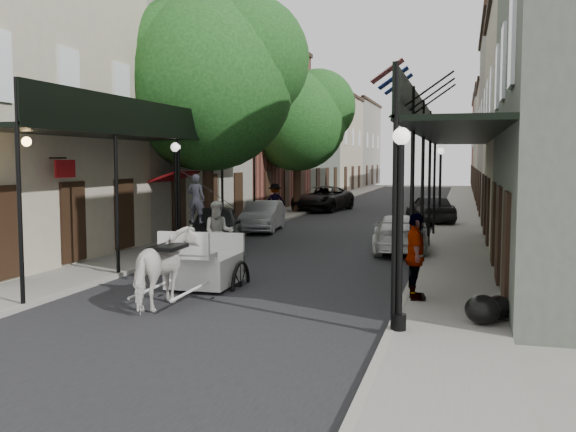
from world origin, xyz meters
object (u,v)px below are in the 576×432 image
Objects in this scene: car_right_near at (400,233)px; car_right_far at (430,209)px; lamppost_right_far at (440,185)px; car_left_far at (323,199)px; lamppost_right_near at (400,226)px; pedestrian_walking at (218,232)px; pedestrian_sidewalk_left at (275,201)px; car_left_mid at (263,216)px; tree_far at (303,117)px; lamppost_left at (176,196)px; carriage at (211,241)px; horse at (166,268)px; car_left_near at (216,227)px; pedestrian_sidewalk_right at (416,257)px; tree_near at (218,77)px.

car_right_far reaches higher than car_right_near.
lamppost_right_far is 0.65× the size of car_left_far.
pedestrian_walking is (-6.27, 6.91, -1.06)m from lamppost_right_near.
lamppost_right_far is 2.00× the size of pedestrian_sidewalk_left.
tree_far is at bearing 86.63° from car_left_mid.
lamppost_right_near is 1.00× the size of lamppost_right_far.
carriage is at bearing -55.14° from lamppost_left.
pedestrian_walking reaches higher than horse.
tree_far reaches higher than lamppost_left.
car_right_far is (7.67, 13.74, -1.28)m from lamppost_left.
car_right_far is at bearing 39.85° from car_left_near.
car_right_far is (7.17, 11.47, -0.02)m from car_left_near.
car_left_mid is (-2.54, 15.00, -0.18)m from horse.
horse is at bearing 169.03° from lamppost_right_near.
pedestrian_sidewalk_left is (-2.38, 14.25, 0.06)m from pedestrian_walking.
pedestrian_walking reaches higher than car_right_far.
horse is 21.25m from car_right_far.
horse is at bearing -76.31° from car_left_far.
lamppost_right_far is 19.72m from horse.
horse reaches higher than car_left_mid.
car_right_near is 10.75m from car_right_far.
car_left_near is (-2.48, 6.54, -0.35)m from carriage.
horse is 0.45× the size of car_left_near.
pedestrian_walking is 15.90m from car_right_far.
horse is at bearing -105.19° from lamppost_right_far.
carriage is 0.52× the size of car_left_far.
car_left_far is 9.54m from car_right_far.
car_left_mid is at bearing 22.01° from car_right_far.
pedestrian_sidewalk_left is 0.41× the size of car_right_near.
pedestrian_sidewalk_right is 0.34× the size of car_left_far.
tree_near is at bearing -75.69° from horse.
car_right_far is (-0.63, 19.04, -0.33)m from pedestrian_sidewalk_right.
lamppost_right_near is 17.81m from car_left_mid.
lamppost_left is (0.10, -4.18, -4.44)m from tree_near.
car_left_near reaches higher than car_left_mid.
car_right_near is (6.52, -17.18, -0.13)m from car_left_far.
carriage is 3.35m from pedestrian_walking.
pedestrian_sidewalk_left is at bearing -12.60° from car_right_far.
tree_near is 7.88m from pedestrian_walking.
lamppost_left is 8.13m from car_left_mid.
pedestrian_sidewalk_left is 20.43m from pedestrian_sidewalk_right.
tree_far is 27.74m from lamppost_right_near.
tree_far is 4.37× the size of pedestrian_walking.
pedestrian_sidewalk_right is at bearing -32.55° from lamppost_left.
car_right_near is at bearing -113.74° from horse.
car_left_mid is 12.19m from car_left_far.
carriage is 0.63× the size of car_left_near.
lamppost_left reaches higher than horse.
lamppost_right_far is at bearing 90.00° from lamppost_right_near.
car_left_mid is (0.50, 8.00, -1.36)m from lamppost_left.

